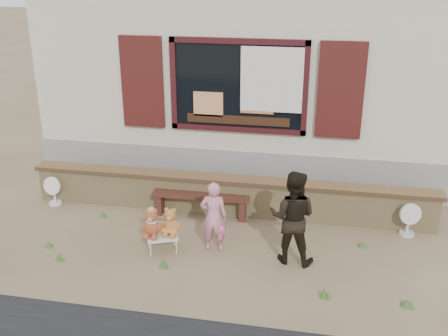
% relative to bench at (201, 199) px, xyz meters
% --- Properties ---
extents(ground, '(80.00, 80.00, 0.00)m').
position_rel_bench_xyz_m(ground, '(0.44, -0.80, -0.31)').
color(ground, brown).
rests_on(ground, ground).
extents(shopfront, '(8.04, 5.13, 4.00)m').
position_rel_bench_xyz_m(shopfront, '(0.44, 3.69, 1.69)').
color(shopfront, '#BEB699').
rests_on(shopfront, ground).
extents(brick_wall, '(7.10, 0.36, 0.67)m').
position_rel_bench_xyz_m(brick_wall, '(0.44, 0.20, 0.03)').
color(brick_wall, tan).
rests_on(brick_wall, ground).
extents(bench, '(1.68, 0.39, 0.43)m').
position_rel_bench_xyz_m(bench, '(0.00, 0.00, 0.00)').
color(bench, '#381B13').
rests_on(bench, ground).
extents(folding_chair, '(0.58, 0.55, 0.28)m').
position_rel_bench_xyz_m(folding_chair, '(-0.31, -1.28, -0.06)').
color(folding_chair, beige).
rests_on(folding_chair, ground).
extents(teddy_bear_left, '(0.41, 0.39, 0.45)m').
position_rel_bench_xyz_m(teddy_bear_left, '(-0.44, -1.34, 0.20)').
color(teddy_bear_left, brown).
rests_on(teddy_bear_left, folding_chair).
extents(teddy_bear_right, '(0.40, 0.38, 0.44)m').
position_rel_bench_xyz_m(teddy_bear_right, '(-0.18, -1.23, 0.19)').
color(teddy_bear_right, '#935C29').
rests_on(teddy_bear_right, folding_chair).
extents(child, '(0.43, 0.30, 1.12)m').
position_rel_bench_xyz_m(child, '(0.45, -1.10, 0.25)').
color(child, pink).
rests_on(child, ground).
extents(adult, '(0.75, 0.62, 1.42)m').
position_rel_bench_xyz_m(adult, '(1.64, -1.19, 0.40)').
color(adult, black).
rests_on(adult, ground).
extents(fan_left, '(0.35, 0.23, 0.54)m').
position_rel_bench_xyz_m(fan_left, '(-2.73, -0.07, -0.04)').
color(fan_left, white).
rests_on(fan_left, ground).
extents(fan_right, '(0.37, 0.24, 0.57)m').
position_rel_bench_xyz_m(fan_right, '(3.44, -0.05, -0.03)').
color(fan_right, silver).
rests_on(fan_right, ground).
extents(grass_tufts, '(5.45, 1.78, 0.15)m').
position_rel_bench_xyz_m(grass_tufts, '(0.79, -1.55, -0.26)').
color(grass_tufts, '#3B5E25').
rests_on(grass_tufts, ground).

